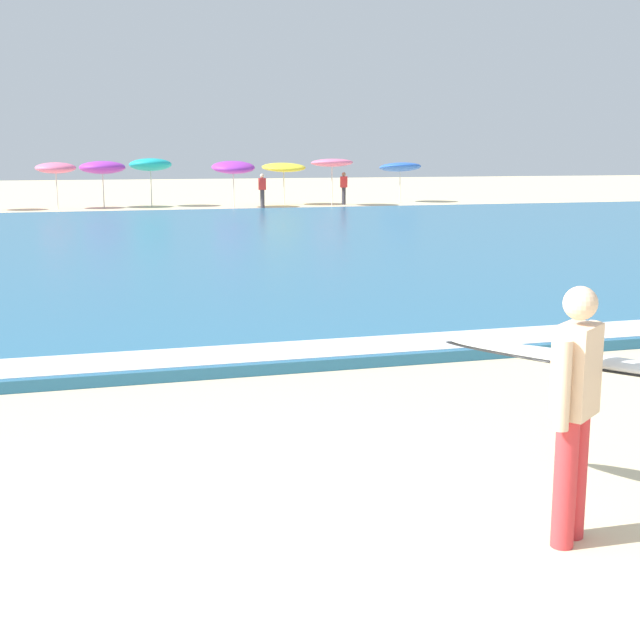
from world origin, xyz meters
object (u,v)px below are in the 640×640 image
(beach_umbrella_6, at_px, (284,167))
(beachgoer_near_row_left, at_px, (262,190))
(beach_umbrella_7, at_px, (332,163))
(beach_umbrella_3, at_px, (102,167))
(beach_umbrella_8, at_px, (400,167))
(beach_umbrella_2, at_px, (56,168))
(beach_umbrella_5, at_px, (233,167))
(surfer_with_board, at_px, (589,385))
(beach_umbrella_4, at_px, (150,165))
(beachgoer_near_row_mid, at_px, (344,187))

(beach_umbrella_6, xyz_separation_m, beachgoer_near_row_left, (-1.59, -2.30, -0.97))
(beach_umbrella_7, bearing_deg, beach_umbrella_3, 171.91)
(beach_umbrella_6, xyz_separation_m, beach_umbrella_8, (6.33, 0.58, -0.03))
(beach_umbrella_2, xyz_separation_m, beach_umbrella_7, (12.77, -1.23, 0.20))
(beach_umbrella_8, xyz_separation_m, beachgoer_near_row_left, (-7.92, -2.88, -0.95))
(beach_umbrella_3, relative_size, beach_umbrella_5, 0.97)
(beach_umbrella_3, bearing_deg, beach_umbrella_7, -8.09)
(surfer_with_board, relative_size, beachgoer_near_row_left, 1.36)
(beach_umbrella_6, relative_size, beach_umbrella_8, 1.00)
(beach_umbrella_3, relative_size, beachgoer_near_row_left, 1.37)
(beach_umbrella_5, distance_m, beach_umbrella_8, 9.32)
(surfer_with_board, relative_size, beach_umbrella_6, 0.98)
(beach_umbrella_4, relative_size, beach_umbrella_7, 1.03)
(beachgoer_near_row_mid, bearing_deg, beach_umbrella_8, 21.02)
(beach_umbrella_4, distance_m, beach_umbrella_7, 8.64)
(beach_umbrella_2, distance_m, beachgoer_near_row_left, 9.43)
(beach_umbrella_5, bearing_deg, beach_umbrella_4, 153.46)
(beach_umbrella_7, bearing_deg, beach_umbrella_4, 168.38)
(surfer_with_board, relative_size, beach_umbrella_5, 0.96)
(beach_umbrella_2, relative_size, beachgoer_near_row_mid, 1.34)
(beach_umbrella_3, bearing_deg, beachgoer_near_row_left, -19.40)
(surfer_with_board, xyz_separation_m, beachgoer_near_row_mid, (9.84, 36.32, -0.19))
(beach_umbrella_5, relative_size, beachgoer_near_row_mid, 1.41)
(beach_umbrella_2, height_order, beachgoer_near_row_left, beach_umbrella_2)
(surfer_with_board, relative_size, beachgoer_near_row_mid, 1.36)
(beach_umbrella_7, distance_m, beachgoer_near_row_mid, 1.55)
(beach_umbrella_6, relative_size, beachgoer_near_row_mid, 1.38)
(beach_umbrella_7, relative_size, beachgoer_near_row_left, 1.45)
(beach_umbrella_2, relative_size, beach_umbrella_7, 0.93)
(beach_umbrella_5, bearing_deg, beach_umbrella_7, 0.87)
(beach_umbrella_6, bearing_deg, beach_umbrella_8, 5.27)
(beach_umbrella_8, distance_m, beachgoer_near_row_left, 8.48)
(surfer_with_board, height_order, beach_umbrella_3, beach_umbrella_3)
(beach_umbrella_6, height_order, beach_umbrella_7, beach_umbrella_7)
(beach_umbrella_5, xyz_separation_m, beachgoer_near_row_mid, (5.62, 0.66, -1.01))
(beach_umbrella_8, height_order, beachgoer_near_row_left, beach_umbrella_8)
(beach_umbrella_4, height_order, beachgoer_near_row_mid, beach_umbrella_4)
(surfer_with_board, xyz_separation_m, beach_umbrella_2, (-3.72, 36.95, 0.81))
(beach_umbrella_3, height_order, beach_umbrella_5, beach_umbrella_5)
(beach_umbrella_5, distance_m, beachgoer_near_row_mid, 5.75)
(beach_umbrella_8, relative_size, beachgoer_near_row_left, 1.39)
(beach_umbrella_5, bearing_deg, beach_umbrella_2, 170.68)
(beachgoer_near_row_mid, bearing_deg, surfer_with_board, -105.16)
(surfer_with_board, bearing_deg, beach_umbrella_6, 79.33)
(beach_umbrella_2, distance_m, beach_umbrella_8, 17.05)
(surfer_with_board, bearing_deg, beach_umbrella_5, 83.25)
(beach_umbrella_8, bearing_deg, beachgoer_near_row_mid, -158.98)
(beach_umbrella_2, bearing_deg, beachgoer_near_row_mid, -2.70)
(beach_umbrella_2, bearing_deg, beach_umbrella_8, 2.35)
(beach_umbrella_2, bearing_deg, beach_umbrella_7, -5.50)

